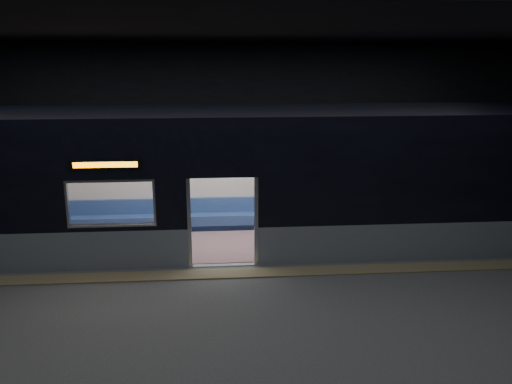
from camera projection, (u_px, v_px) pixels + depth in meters
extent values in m
cube|color=#47494C|center=(225.00, 285.00, 11.22)|extent=(24.00, 14.00, 0.01)
cube|color=black|center=(221.00, 35.00, 9.97)|extent=(24.00, 14.00, 0.04)
cube|color=black|center=(218.00, 122.00, 17.32)|extent=(24.00, 0.04, 5.00)
cube|color=black|center=(244.00, 370.00, 3.86)|extent=(24.00, 0.04, 5.00)
cube|color=#8C7F59|center=(224.00, 274.00, 11.75)|extent=(22.80, 0.50, 0.03)
cube|color=gray|center=(0.00, 253.00, 11.75)|extent=(8.30, 0.12, 0.90)
cube|color=gray|center=(433.00, 241.00, 12.51)|extent=(8.30, 0.12, 0.90)
cube|color=black|center=(439.00, 173.00, 12.11)|extent=(8.30, 0.12, 2.30)
cube|color=black|center=(222.00, 151.00, 11.58)|extent=(1.40, 0.12, 1.15)
cube|color=#B7BABC|center=(189.00, 223.00, 11.93)|extent=(0.08, 0.14, 2.05)
cube|color=#B7BABC|center=(256.00, 222.00, 12.04)|extent=(0.08, 0.14, 2.05)
cube|color=black|center=(105.00, 165.00, 11.37)|extent=(1.50, 0.04, 0.18)
cube|color=#FF8500|center=(105.00, 165.00, 11.37)|extent=(1.34, 0.03, 0.12)
cube|color=beige|center=(220.00, 170.00, 14.62)|extent=(18.00, 0.12, 3.20)
cube|color=black|center=(220.00, 113.00, 12.81)|extent=(18.00, 3.00, 0.15)
cube|color=#825F5F|center=(222.00, 243.00, 13.63)|extent=(17.76, 2.76, 0.04)
cube|color=beige|center=(221.00, 152.00, 13.04)|extent=(17.76, 2.76, 0.10)
cube|color=navy|center=(221.00, 221.00, 14.65)|extent=(11.00, 0.48, 0.41)
cube|color=navy|center=(221.00, 205.00, 14.73)|extent=(11.00, 0.10, 0.40)
cube|color=#725356|center=(77.00, 254.00, 12.26)|extent=(4.40, 0.48, 0.41)
cube|color=#725356|center=(363.00, 246.00, 12.78)|extent=(4.40, 0.48, 0.41)
cylinder|color=silver|center=(180.00, 213.00, 12.18)|extent=(0.04, 0.04, 2.26)
cylinder|color=silver|center=(185.00, 188.00, 14.36)|extent=(0.04, 0.04, 2.26)
cylinder|color=silver|center=(264.00, 211.00, 12.32)|extent=(0.04, 0.04, 2.26)
cylinder|color=silver|center=(256.00, 187.00, 14.50)|extent=(0.04, 0.04, 2.26)
cylinder|color=silver|center=(220.00, 159.00, 14.18)|extent=(11.00, 0.03, 0.03)
cube|color=black|center=(331.00, 211.00, 14.60)|extent=(0.17, 0.47, 0.16)
cube|color=black|center=(339.00, 211.00, 14.61)|extent=(0.17, 0.47, 0.16)
cylinder|color=black|center=(333.00, 223.00, 14.46)|extent=(0.11, 0.11, 0.43)
cylinder|color=black|center=(340.00, 223.00, 14.48)|extent=(0.11, 0.11, 0.43)
cube|color=#D95B83|center=(334.00, 208.00, 14.79)|extent=(0.40, 0.22, 0.20)
cylinder|color=#D95B83|center=(334.00, 195.00, 14.73)|extent=(0.41, 0.41, 0.51)
sphere|color=tan|center=(335.00, 183.00, 14.62)|extent=(0.21, 0.21, 0.21)
sphere|color=black|center=(334.00, 181.00, 14.64)|extent=(0.22, 0.22, 0.22)
cube|color=black|center=(336.00, 206.00, 14.50)|extent=(0.34, 0.32, 0.14)
cube|color=white|center=(275.00, 174.00, 14.68)|extent=(1.00, 0.03, 0.65)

